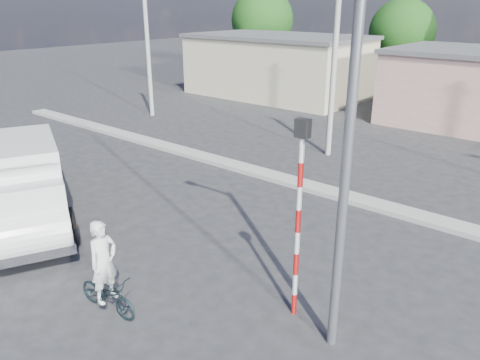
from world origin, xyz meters
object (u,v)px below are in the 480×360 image
Objects in this scene: bicycle at (108,294)px; cyclist at (105,274)px; truck at (22,187)px; traffic_pole at (299,205)px; streetlight at (343,95)px.

bicycle is 0.88× the size of cyclist.
traffic_pole reaches higher than truck.
cyclist is at bearing -141.47° from traffic_pole.
streetlight is at bearing 33.42° from truck.
streetlight reaches higher than truck.
traffic_pole reaches higher than bicycle.
traffic_pole reaches higher than cyclist.
cyclist reaches higher than bicycle.
truck reaches higher than bicycle.
cyclist is 0.21× the size of streetlight.
truck reaches higher than cyclist.
traffic_pole is (3.19, 2.54, 2.16)m from bicycle.
streetlight is at bearing -66.72° from cyclist.
streetlight reaches higher than cyclist.
truck is 5.30m from cyclist.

